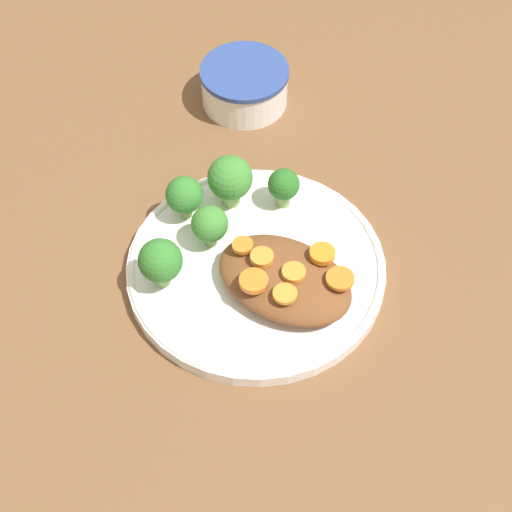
# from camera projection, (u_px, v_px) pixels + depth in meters

# --- Properties ---
(ground_plane) EXTENTS (4.00, 4.00, 0.00)m
(ground_plane) POSITION_uv_depth(u_px,v_px,m) (256.00, 273.00, 0.87)
(ground_plane) COLOR brown
(plate) EXTENTS (0.26, 0.26, 0.02)m
(plate) POSITION_uv_depth(u_px,v_px,m) (256.00, 268.00, 0.86)
(plate) COLOR white
(plate) RESTS_ON ground_plane
(dip_bowl) EXTENTS (0.10, 0.10, 0.05)m
(dip_bowl) POSITION_uv_depth(u_px,v_px,m) (245.00, 83.00, 1.00)
(dip_bowl) COLOR white
(dip_bowl) RESTS_ON ground_plane
(stew_mound) EXTENTS (0.14, 0.10, 0.03)m
(stew_mound) POSITION_uv_depth(u_px,v_px,m) (285.00, 279.00, 0.83)
(stew_mound) COLOR brown
(stew_mound) RESTS_ON plate
(broccoli_floret_0) EXTENTS (0.04, 0.04, 0.06)m
(broccoli_floret_0) POSITION_uv_depth(u_px,v_px,m) (160.00, 261.00, 0.82)
(broccoli_floret_0) COLOR #7FA85B
(broccoli_floret_0) RESTS_ON plate
(broccoli_floret_1) EXTENTS (0.05, 0.05, 0.06)m
(broccoli_floret_1) POSITION_uv_depth(u_px,v_px,m) (230.00, 179.00, 0.88)
(broccoli_floret_1) COLOR #7FA85B
(broccoli_floret_1) RESTS_ON plate
(broccoli_floret_2) EXTENTS (0.04, 0.04, 0.05)m
(broccoli_floret_2) POSITION_uv_depth(u_px,v_px,m) (207.00, 228.00, 0.85)
(broccoli_floret_2) COLOR #759E51
(broccoli_floret_2) RESTS_ON plate
(broccoli_floret_3) EXTENTS (0.03, 0.03, 0.05)m
(broccoli_floret_3) POSITION_uv_depth(u_px,v_px,m) (284.00, 186.00, 0.89)
(broccoli_floret_3) COLOR #7FA85B
(broccoli_floret_3) RESTS_ON plate
(broccoli_floret_4) EXTENTS (0.04, 0.04, 0.05)m
(broccoli_floret_4) POSITION_uv_depth(u_px,v_px,m) (184.00, 196.00, 0.88)
(broccoli_floret_4) COLOR #759E51
(broccoli_floret_4) RESTS_ON plate
(carrot_slice_0) EXTENTS (0.02, 0.02, 0.00)m
(carrot_slice_0) POSITION_uv_depth(u_px,v_px,m) (285.00, 294.00, 0.80)
(carrot_slice_0) COLOR orange
(carrot_slice_0) RESTS_ON stew_mound
(carrot_slice_1) EXTENTS (0.02, 0.02, 0.01)m
(carrot_slice_1) POSITION_uv_depth(u_px,v_px,m) (294.00, 272.00, 0.81)
(carrot_slice_1) COLOR orange
(carrot_slice_1) RESTS_ON stew_mound
(carrot_slice_2) EXTENTS (0.02, 0.02, 0.01)m
(carrot_slice_2) POSITION_uv_depth(u_px,v_px,m) (262.00, 257.00, 0.82)
(carrot_slice_2) COLOR orange
(carrot_slice_2) RESTS_ON stew_mound
(carrot_slice_3) EXTENTS (0.02, 0.02, 0.00)m
(carrot_slice_3) POSITION_uv_depth(u_px,v_px,m) (243.00, 245.00, 0.83)
(carrot_slice_3) COLOR orange
(carrot_slice_3) RESTS_ON stew_mound
(carrot_slice_4) EXTENTS (0.03, 0.03, 0.00)m
(carrot_slice_4) POSITION_uv_depth(u_px,v_px,m) (340.00, 279.00, 0.81)
(carrot_slice_4) COLOR orange
(carrot_slice_4) RESTS_ON stew_mound
(carrot_slice_5) EXTENTS (0.03, 0.03, 0.01)m
(carrot_slice_5) POSITION_uv_depth(u_px,v_px,m) (254.00, 281.00, 0.80)
(carrot_slice_5) COLOR orange
(carrot_slice_5) RESTS_ON stew_mound
(carrot_slice_6) EXTENTS (0.03, 0.03, 0.01)m
(carrot_slice_6) POSITION_uv_depth(u_px,v_px,m) (322.00, 254.00, 0.82)
(carrot_slice_6) COLOR orange
(carrot_slice_6) RESTS_ON stew_mound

